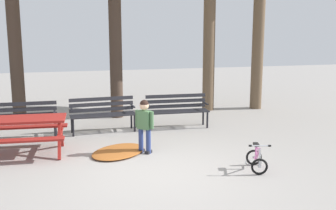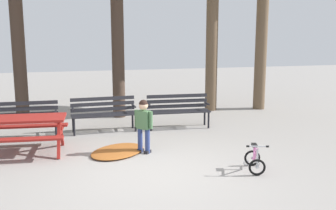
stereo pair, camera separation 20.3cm
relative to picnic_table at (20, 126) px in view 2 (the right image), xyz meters
name	(u,v)px [view 2 (the right image)]	position (x,y,z in m)	size (l,w,h in m)	color
ground	(150,173)	(2.35, -1.73, -0.59)	(36.00, 36.00, 0.00)	gray
picnic_table	(20,126)	(0.00, 0.00, 0.00)	(1.89, 1.47, 0.79)	maroon
park_bench_far_left	(23,117)	(-0.08, 1.28, -0.08)	(1.61, 0.49, 0.85)	#232328
park_bench_left	(104,111)	(1.81, 1.47, -0.08)	(1.62, 0.54, 0.85)	#232328
park_bench_right	(178,108)	(3.72, 1.43, -0.08)	(1.62, 0.52, 0.85)	#232328
child_standing	(144,122)	(2.46, -0.52, 0.07)	(0.33, 0.31, 1.12)	navy
kids_bicycle	(255,160)	(4.23, -2.05, -0.39)	(0.49, 0.62, 0.54)	black
leaf_pile	(118,151)	(1.93, -0.40, -0.56)	(1.31, 0.92, 0.07)	#9E5623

